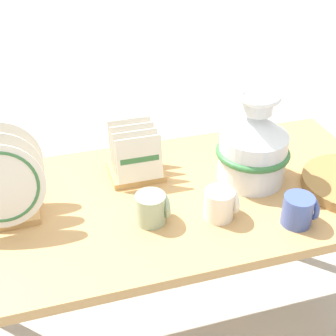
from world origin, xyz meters
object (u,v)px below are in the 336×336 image
Objects in this scene: ceramic_vase at (253,145)px; mug_cobalt_glaze at (299,210)px; dish_rack_square_plates at (135,160)px; dish_rack_round_plates at (3,187)px; mug_cream_glaze at (221,204)px; mug_sage_glaze at (152,208)px.

ceramic_vase is 0.28m from mug_cobalt_glaze.
ceramic_vase reaches higher than dish_rack_square_plates.
dish_rack_round_plates is at bearing 161.85° from mug_cobalt_glaze.
mug_cream_glaze and mug_sage_glaze have the same top height.
ceramic_vase is 1.76× the size of dish_rack_square_plates.
mug_cobalt_glaze is 1.00× the size of mug_cream_glaze.
mug_sage_glaze is (-0.21, 0.04, 0.00)m from mug_cream_glaze.
dish_rack_square_plates is (0.43, 0.12, -0.06)m from dish_rack_round_plates.
dish_rack_square_plates is at bearing 122.83° from mug_cream_glaze.
dish_rack_square_plates reaches higher than mug_cobalt_glaze.
mug_cream_glaze is at bearing -137.14° from ceramic_vase.
mug_cobalt_glaze is at bearing -17.47° from mug_sage_glaze.
mug_sage_glaze is (0.42, -0.14, -0.07)m from dish_rack_round_plates.
dish_rack_square_plates is at bearing 87.93° from mug_sage_glaze.
dish_rack_round_plates is 0.89m from mug_cobalt_glaze.
mug_cobalt_glaze is at bearing -44.11° from dish_rack_square_plates.
dish_rack_round_plates is 0.45m from dish_rack_square_plates.
dish_rack_round_plates is 2.75× the size of mug_sage_glaze.
ceramic_vase is 3.19× the size of mug_cream_glaze.
dish_rack_round_plates is at bearing 178.84° from ceramic_vase.
dish_rack_square_plates reaches higher than mug_cream_glaze.
mug_cobalt_glaze is at bearing -18.15° from dish_rack_round_plates.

